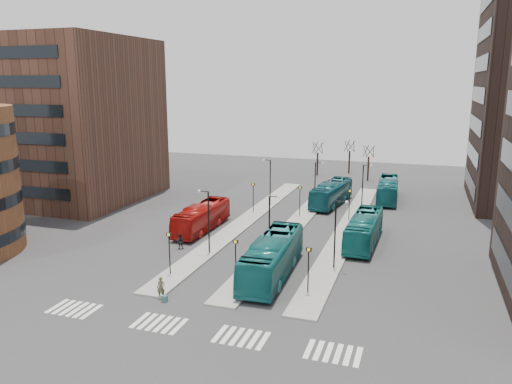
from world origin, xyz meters
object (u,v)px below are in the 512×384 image
(commuter_b, at_px, (253,263))
(commuter_c, at_px, (284,256))
(red_bus, at_px, (202,217))
(teal_bus_b, at_px, (331,193))
(traveller, at_px, (161,288))
(suitcase, at_px, (165,299))
(teal_bus_a, at_px, (272,257))
(teal_bus_c, at_px, (364,229))
(commuter_a, at_px, (180,241))
(teal_bus_d, at_px, (388,190))

(commuter_b, xyz_separation_m, commuter_c, (2.12, 2.46, 0.09))
(commuter_b, bearing_deg, red_bus, 35.19)
(teal_bus_b, xyz_separation_m, traveller, (-7.04, -33.65, -0.70))
(commuter_b, relative_size, commuter_c, 0.90)
(suitcase, height_order, teal_bus_a, teal_bus_a)
(teal_bus_b, distance_m, commuter_c, 23.75)
(red_bus, bearing_deg, commuter_b, -45.63)
(suitcase, height_order, commuter_b, commuter_b)
(red_bus, relative_size, teal_bus_c, 0.96)
(teal_bus_c, relative_size, commuter_c, 6.57)
(commuter_a, bearing_deg, commuter_b, 139.20)
(suitcase, bearing_deg, commuter_c, 47.82)
(teal_bus_a, height_order, teal_bus_b, teal_bus_a)
(commuter_a, xyz_separation_m, commuter_c, (10.97, -0.98, 0.06))
(red_bus, height_order, teal_bus_d, teal_bus_d)
(teal_bus_d, bearing_deg, teal_bus_a, -104.92)
(traveller, bearing_deg, commuter_b, 38.91)
(suitcase, distance_m, teal_bus_b, 34.78)
(commuter_a, bearing_deg, teal_bus_b, -135.34)
(traveller, bearing_deg, teal_bus_d, 52.31)
(commuter_a, distance_m, commuter_c, 11.01)
(traveller, height_order, commuter_c, traveller)
(teal_bus_d, relative_size, commuter_b, 7.33)
(suitcase, xyz_separation_m, teal_bus_a, (6.22, 7.50, 1.47))
(teal_bus_a, bearing_deg, commuter_a, 157.70)
(traveller, bearing_deg, teal_bus_a, 28.28)
(traveller, xyz_separation_m, commuter_c, (7.02, 9.92, -0.03))
(teal_bus_d, bearing_deg, teal_bus_c, -94.50)
(suitcase, bearing_deg, teal_bus_d, 60.71)
(red_bus, xyz_separation_m, teal_bus_d, (18.57, 21.25, 0.05))
(commuter_a, height_order, commuter_b, commuter_a)
(teal_bus_c, bearing_deg, teal_bus_d, 89.04)
(suitcase, relative_size, traveller, 0.29)
(red_bus, relative_size, commuter_a, 6.85)
(teal_bus_d, distance_m, commuter_a, 33.07)
(teal_bus_c, xyz_separation_m, teal_bus_d, (0.89, 20.46, -0.00))
(teal_bus_b, height_order, teal_bus_d, teal_bus_b)
(red_bus, distance_m, commuter_b, 13.74)
(traveller, distance_m, commuter_c, 12.15)
(commuter_b, height_order, commuter_c, commuter_c)
(suitcase, bearing_deg, commuter_a, 101.23)
(traveller, height_order, commuter_b, traveller)
(red_bus, xyz_separation_m, teal_bus_c, (17.67, 0.79, 0.05))
(suitcase, height_order, commuter_c, commuter_c)
(suitcase, distance_m, teal_bus_c, 22.56)
(teal_bus_a, distance_m, commuter_a, 11.43)
(teal_bus_c, distance_m, traveller, 22.45)
(teal_bus_a, bearing_deg, teal_bus_b, 87.05)
(teal_bus_a, relative_size, commuter_b, 8.24)
(commuter_c, bearing_deg, teal_bus_d, -170.31)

